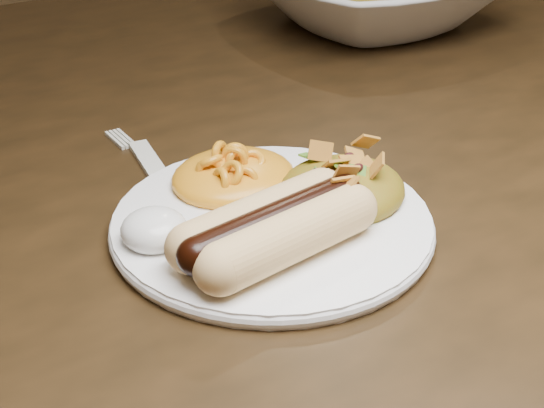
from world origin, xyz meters
TOP-DOWN VIEW (x-y plane):
  - table at (0.00, 0.00)m, footprint 1.60×0.90m
  - plate at (-0.06, -0.17)m, footprint 0.23×0.23m
  - hotdog at (-0.08, -0.20)m, footprint 0.12×0.08m
  - mac_and_cheese at (-0.05, -0.11)m, footprint 0.11×0.10m
  - sour_cream at (-0.14, -0.15)m, footprint 0.05×0.05m
  - taco_salad at (-0.00, -0.17)m, footprint 0.09×0.09m
  - fork at (-0.09, -0.05)m, footprint 0.05×0.15m

SIDE VIEW (x-z plane):
  - table at x=0.00m, z-range 0.28..1.03m
  - fork at x=-0.09m, z-range 0.75..0.75m
  - plate at x=-0.06m, z-range 0.75..0.76m
  - sour_cream at x=-0.14m, z-range 0.76..0.79m
  - taco_salad at x=0.00m, z-range 0.76..0.80m
  - hotdog at x=-0.08m, z-range 0.76..0.79m
  - mac_and_cheese at x=-0.05m, z-range 0.76..0.80m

